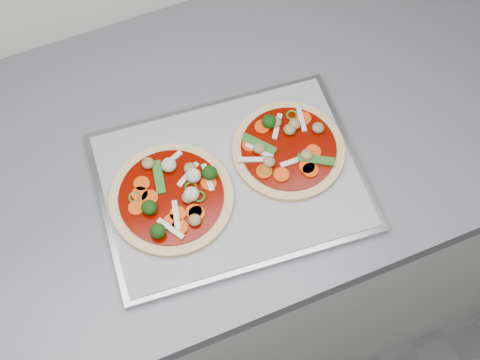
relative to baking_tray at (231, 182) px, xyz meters
name	(u,v)px	position (x,y,z in m)	size (l,w,h in m)	color
base_cabinet	(351,196)	(0.34, 0.08, -0.48)	(3.60, 0.60, 0.86)	silver
countertop	(390,85)	(0.34, 0.08, -0.03)	(3.60, 0.60, 0.04)	slate
baking_tray	(231,182)	(0.00, 0.00, 0.00)	(0.41, 0.30, 0.01)	#929297
parchment	(231,180)	(0.00, 0.00, 0.01)	(0.39, 0.28, 0.00)	gray
pizza_left	(173,197)	(-0.10, 0.00, 0.02)	(0.25, 0.25, 0.03)	tan
pizza_right	(288,148)	(0.10, 0.01, 0.02)	(0.21, 0.21, 0.03)	tan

